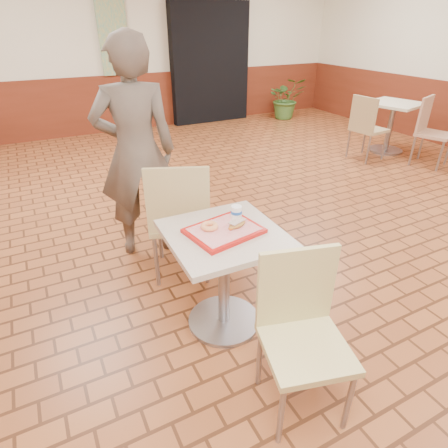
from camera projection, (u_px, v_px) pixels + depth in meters
name	position (u px, v px, depth m)	size (l,w,h in m)	color
room_shell	(340.00, 77.00, 2.87)	(8.01, 10.01, 3.01)	brown
wainscot_band	(323.00, 195.00, 3.36)	(8.00, 10.00, 1.00)	#5F2212
corridor_doorway	(210.00, 64.00, 7.35)	(1.60, 0.22, 2.20)	black
promo_poster	(114.00, 38.00, 6.43)	(0.50, 0.03, 1.20)	gray
main_table	(224.00, 264.00, 2.42)	(0.70, 0.70, 0.73)	#B7A693
chair_main_front	(301.00, 326.00, 1.92)	(0.51, 0.51, 0.91)	#D0C37D
chair_main_back	(180.00, 216.00, 2.88)	(0.60, 0.60, 1.00)	tan
customer	(136.00, 153.00, 3.09)	(0.67, 0.44, 1.84)	brown
serving_tray	(224.00, 231.00, 2.30)	(0.43, 0.33, 0.03)	#AE110D
ring_donut	(209.00, 226.00, 2.29)	(0.11, 0.11, 0.03)	#F59759
long_john_donut	(237.00, 224.00, 2.31)	(0.15, 0.11, 0.04)	#B28034
paper_cup	(236.00, 212.00, 2.39)	(0.07, 0.07, 0.09)	white
second_table	(392.00, 119.00, 5.84)	(0.73, 0.73, 0.77)	beige
chair_second_left	(366.00, 125.00, 5.49)	(0.47, 0.47, 0.93)	tan
chair_second_front	(430.00, 128.00, 5.31)	(0.56, 0.56, 0.95)	tan
potted_plant	(286.00, 98.00, 7.88)	(0.75, 0.65, 0.84)	#3B6628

